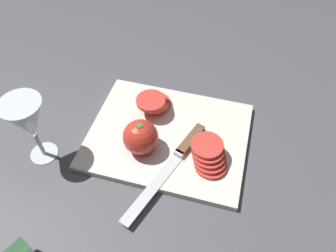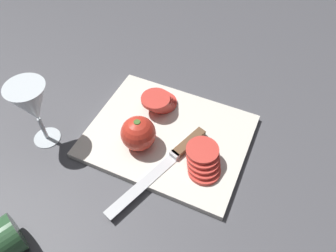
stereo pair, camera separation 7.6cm
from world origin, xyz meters
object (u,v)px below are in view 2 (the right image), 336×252
wine_glass (32,105)px  whole_tomato (138,133)px  tomato_slice_stack_far (159,101)px  knife (178,153)px  tomato_slice_stack_near (203,160)px

wine_glass → whole_tomato: 0.24m
tomato_slice_stack_far → knife: bearing=-48.8°
wine_glass → tomato_slice_stack_near: size_ratio=1.79×
wine_glass → tomato_slice_stack_near: (0.37, 0.07, -0.08)m
whole_tomato → tomato_slice_stack_far: (-0.01, 0.13, -0.02)m
whole_tomato → knife: 0.10m
knife → tomato_slice_stack_near: bearing=102.7°
knife → tomato_slice_stack_far: size_ratio=2.86×
whole_tomato → tomato_slice_stack_near: 0.16m
knife → whole_tomato: bearing=-63.8°
knife → tomato_slice_stack_near: size_ratio=2.99×
tomato_slice_stack_near → wine_glass: bearing=-169.4°
wine_glass → knife: (0.31, 0.08, -0.09)m
whole_tomato → tomato_slice_stack_far: 0.13m
tomato_slice_stack_far → tomato_slice_stack_near: bearing=-36.7°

